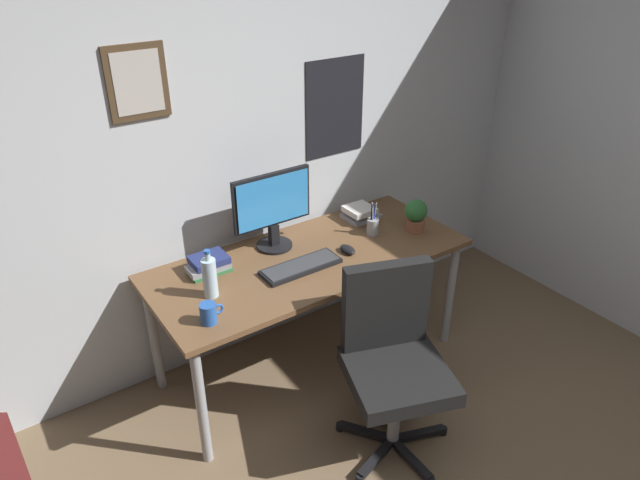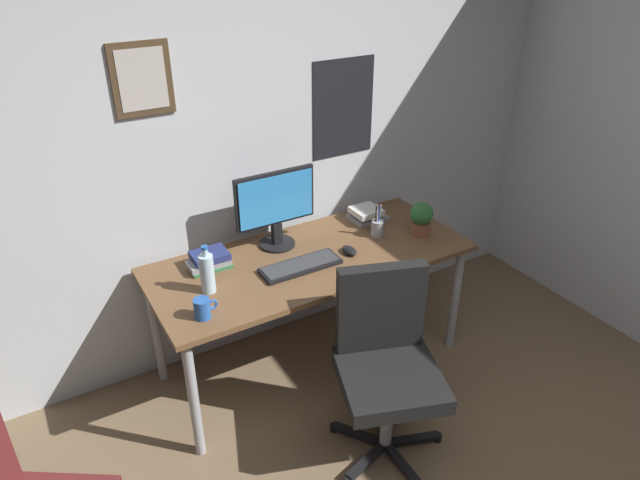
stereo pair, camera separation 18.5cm
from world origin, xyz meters
name	(u,v)px [view 2 (the right image)]	position (x,y,z in m)	size (l,w,h in m)	color
wall_back	(226,139)	(0.00, 2.15, 1.30)	(4.40, 0.10, 2.60)	silver
desk	(311,268)	(0.25, 1.70, 0.66)	(1.74, 0.73, 0.73)	brown
office_chair	(386,357)	(0.27, 1.02, 0.53)	(0.59, 0.60, 0.95)	black
monitor	(275,206)	(0.16, 1.91, 0.97)	(0.46, 0.20, 0.43)	black
keyboard	(301,266)	(0.15, 1.63, 0.74)	(0.43, 0.15, 0.03)	black
computer_mouse	(349,250)	(0.45, 1.63, 0.75)	(0.06, 0.11, 0.04)	black
water_bottle	(207,273)	(-0.34, 1.67, 0.84)	(0.07, 0.07, 0.25)	silver
coffee_mug_near	(203,308)	(-0.43, 1.48, 0.78)	(0.11, 0.08, 0.10)	#2659B2
potted_plant	(421,218)	(0.93, 1.61, 0.84)	(0.13, 0.13, 0.20)	brown
pen_cup	(377,227)	(0.70, 1.71, 0.79)	(0.07, 0.07, 0.20)	#9EA0A5
book_stack_left	(367,214)	(0.76, 1.91, 0.77)	(0.21, 0.17, 0.08)	gray
book_stack_right	(210,260)	(-0.25, 1.87, 0.77)	(0.22, 0.15, 0.08)	#33723F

